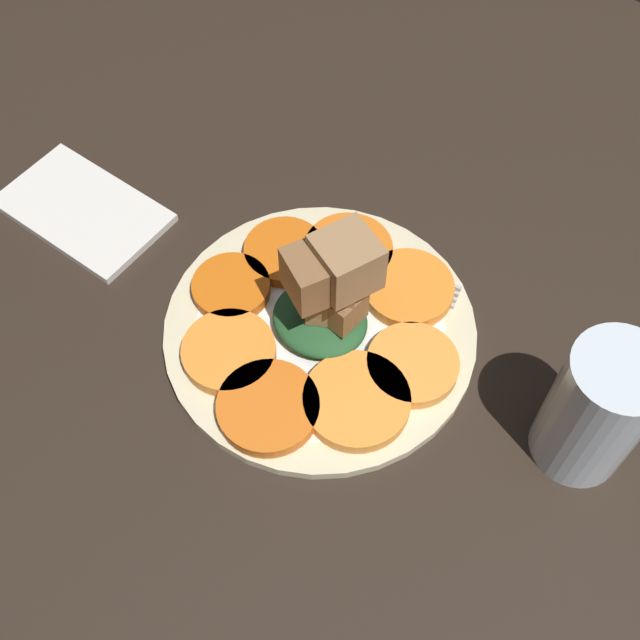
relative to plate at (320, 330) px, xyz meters
The scene contains 14 objects.
table_slab 1.52cm from the plate, ahead, with size 120.00×120.00×2.00cm, color black.
plate is the anchor object (origin of this frame).
carrot_slice_0 8.30cm from the plate, 57.32° to the left, with size 7.99×7.99×1.22cm, color orange.
carrot_slice_1 9.22cm from the plate, 99.22° to the left, with size 8.39×8.39×1.22cm, color orange.
carrot_slice_2 8.17cm from the plate, 147.98° to the left, with size 8.80×8.80×1.22cm, color orange.
carrot_slice_3 8.85cm from the plate, behind, with size 7.73×7.73×1.22cm, color #F99338.
carrot_slice_4 8.69cm from the plate, 118.97° to the right, with size 8.08×8.08×1.22cm, color orange.
carrot_slice_5 8.29cm from the plate, 72.01° to the right, with size 8.10×8.10×1.22cm, color orange.
carrot_slice_6 8.43cm from the plate, 30.49° to the right, with size 7.35×7.35×1.22cm, color #D55F13.
carrot_slice_7 8.78cm from the plate, 11.43° to the left, with size 6.95×6.95×1.22cm, color #D35E12.
center_pile 5.63cm from the plate, 146.45° to the right, with size 8.77×8.09×11.42cm.
fork 7.49cm from the plate, 85.22° to the right, with size 18.84×6.15×0.40cm.
water_glass 23.86cm from the plate, behind, with size 7.27×7.27×12.86cm.
napkin 26.72cm from the plate, ahead, with size 15.94×9.57×0.80cm.
Camera 1 is at (-22.02, 29.80, 61.89)cm, focal length 45.00 mm.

